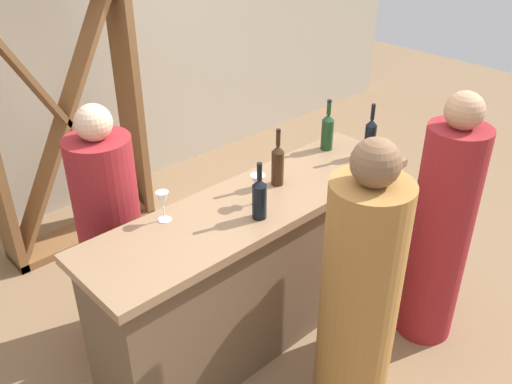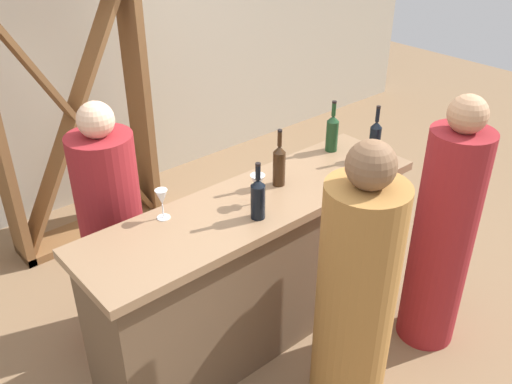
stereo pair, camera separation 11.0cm
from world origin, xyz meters
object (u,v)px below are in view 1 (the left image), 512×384
at_px(wine_bottle_second_left_amber_brown, 278,164).
at_px(wine_bottle_center_olive_green, 327,131).
at_px(wine_rack, 63,119).
at_px(person_right_guest, 111,238).
at_px(wine_bottle_second_right_near_black, 370,137).
at_px(wine_glass_near_left, 373,150).
at_px(wine_glass_near_right, 163,201).
at_px(wine_glass_near_center, 258,184).
at_px(person_left_guest, 359,299).
at_px(person_center_guest, 440,232).
at_px(wine_bottle_leftmost_near_black, 259,197).

distance_m(wine_bottle_second_left_amber_brown, wine_bottle_center_olive_green, 0.55).
height_order(wine_rack, person_right_guest, wine_rack).
distance_m(wine_bottle_second_right_near_black, wine_glass_near_left, 0.14).
distance_m(wine_rack, wine_glass_near_right, 1.49).
xyz_separation_m(wine_rack, wine_glass_near_left, (1.02, -1.83, 0.08)).
distance_m(wine_glass_near_left, wine_glass_near_center, 0.79).
xyz_separation_m(person_left_guest, person_right_guest, (-0.57, 1.28, -0.03)).
distance_m(wine_bottle_second_left_amber_brown, person_center_guest, 0.98).
height_order(wine_rack, wine_bottle_center_olive_green, wine_rack).
bearing_deg(wine_glass_near_right, person_left_guest, -61.61).
bearing_deg(wine_glass_near_center, wine_glass_near_left, -10.95).
relative_size(wine_rack, wine_bottle_leftmost_near_black, 6.34).
relative_size(wine_bottle_second_left_amber_brown, wine_glass_near_center, 1.99).
distance_m(person_left_guest, person_right_guest, 1.40).
distance_m(wine_glass_near_left, wine_glass_near_right, 1.27).
bearing_deg(wine_bottle_second_left_amber_brown, wine_glass_near_center, -161.26).
distance_m(wine_rack, wine_bottle_second_left_amber_brown, 1.67).
distance_m(wine_bottle_center_olive_green, person_left_guest, 1.19).
height_order(wine_bottle_second_left_amber_brown, wine_glass_near_left, wine_bottle_second_left_amber_brown).
relative_size(wine_bottle_second_left_amber_brown, person_left_guest, 0.22).
distance_m(wine_bottle_center_olive_green, wine_glass_near_left, 0.33).
height_order(wine_rack, person_left_guest, wine_rack).
bearing_deg(person_left_guest, wine_glass_near_right, 11.99).
distance_m(wine_glass_near_center, wine_glass_near_right, 0.49).
bearing_deg(wine_bottle_center_olive_green, person_left_guest, -130.74).
relative_size(person_left_guest, person_center_guest, 1.00).
xyz_separation_m(wine_bottle_second_left_amber_brown, wine_bottle_second_right_near_black, (0.65, -0.13, 0.00)).
xyz_separation_m(wine_glass_near_right, person_left_guest, (0.47, -0.87, -0.35)).
height_order(wine_bottle_center_olive_green, wine_bottle_second_right_near_black, wine_bottle_second_right_near_black).
bearing_deg(person_left_guest, wine_bottle_second_left_amber_brown, -31.16).
height_order(wine_bottle_second_left_amber_brown, person_center_guest, person_center_guest).
bearing_deg(wine_bottle_second_left_amber_brown, wine_bottle_second_right_near_black, -11.24).
distance_m(wine_bottle_center_olive_green, wine_bottle_second_right_near_black, 0.26).
xyz_separation_m(wine_bottle_second_left_amber_brown, person_left_guest, (-0.20, -0.75, -0.36)).
relative_size(wine_glass_near_left, wine_glass_near_center, 0.90).
distance_m(wine_rack, wine_glass_near_left, 2.10).
xyz_separation_m(wine_bottle_leftmost_near_black, wine_glass_near_right, (-0.36, 0.30, -0.00)).
bearing_deg(wine_bottle_center_olive_green, wine_bottle_second_left_amber_brown, -168.75).
xyz_separation_m(wine_bottle_leftmost_near_black, wine_bottle_second_left_amber_brown, (0.31, 0.18, 0.01)).
height_order(wine_bottle_center_olive_green, wine_glass_near_left, wine_bottle_center_olive_green).
bearing_deg(person_right_guest, wine_bottle_center_olive_green, 78.81).
distance_m(wine_bottle_leftmost_near_black, wine_bottle_second_right_near_black, 0.96).
height_order(wine_bottle_second_right_near_black, person_right_guest, person_right_guest).
relative_size(wine_bottle_leftmost_near_black, wine_bottle_second_left_amber_brown, 0.93).
bearing_deg(wine_bottle_center_olive_green, wine_rack, 123.96).
height_order(wine_glass_near_right, person_left_guest, person_left_guest).
height_order(person_center_guest, person_right_guest, person_center_guest).
xyz_separation_m(wine_bottle_leftmost_near_black, wine_glass_near_left, (0.86, -0.04, -0.01)).
height_order(wine_rack, wine_glass_near_center, wine_rack).
bearing_deg(person_center_guest, wine_bottle_second_left_amber_brown, 15.84).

